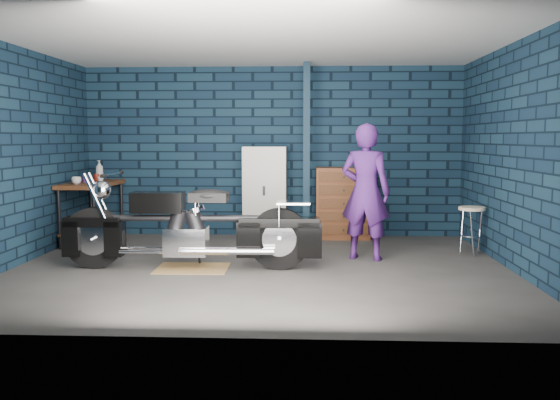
% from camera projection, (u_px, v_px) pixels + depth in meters
% --- Properties ---
extents(ground, '(6.00, 6.00, 0.00)m').
position_uv_depth(ground, '(260.00, 269.00, 7.15)').
color(ground, '#43413F').
rests_on(ground, ground).
extents(room_walls, '(6.02, 5.01, 2.71)m').
position_uv_depth(room_walls, '(263.00, 112.00, 7.50)').
color(room_walls, '#0F2032').
rests_on(room_walls, ground).
extents(support_post, '(0.10, 0.10, 2.70)m').
position_uv_depth(support_post, '(306.00, 153.00, 8.92)').
color(support_post, '#102433').
rests_on(support_post, ground).
extents(workbench, '(0.60, 1.40, 0.91)m').
position_uv_depth(workbench, '(93.00, 212.00, 8.95)').
color(workbench, brown).
rests_on(workbench, ground).
extents(drip_mat, '(0.87, 0.66, 0.01)m').
position_uv_depth(drip_mat, '(192.00, 268.00, 7.15)').
color(drip_mat, olive).
rests_on(drip_mat, ground).
extents(motorcycle, '(2.65, 0.76, 1.16)m').
position_uv_depth(motorcycle, '(192.00, 221.00, 7.09)').
color(motorcycle, black).
rests_on(motorcycle, ground).
extents(person, '(0.75, 0.61, 1.76)m').
position_uv_depth(person, '(365.00, 192.00, 7.62)').
color(person, '#461B68').
rests_on(person, ground).
extents(storage_bin, '(0.43, 0.31, 0.27)m').
position_uv_depth(storage_bin, '(82.00, 239.00, 8.48)').
color(storage_bin, gray).
rests_on(storage_bin, ground).
extents(locker, '(0.67, 0.48, 1.44)m').
position_uv_depth(locker, '(265.00, 192.00, 9.29)').
color(locker, '#BCB9B0').
rests_on(locker, ground).
extents(tool_chest, '(0.83, 0.46, 1.11)m').
position_uv_depth(tool_chest, '(343.00, 203.00, 9.25)').
color(tool_chest, brown).
rests_on(tool_chest, ground).
extents(shop_stool, '(0.45, 0.45, 0.65)m').
position_uv_depth(shop_stool, '(471.00, 231.00, 7.98)').
color(shop_stool, beige).
rests_on(shop_stool, ground).
extents(cup_a, '(0.17, 0.17, 0.11)m').
position_uv_depth(cup_a, '(76.00, 180.00, 8.52)').
color(cup_a, beige).
rests_on(cup_a, workbench).
extents(cup_b, '(0.11, 0.11, 0.09)m').
position_uv_depth(cup_b, '(100.00, 180.00, 8.84)').
color(cup_b, beige).
rests_on(cup_b, workbench).
extents(mug_purple, '(0.09, 0.09, 0.11)m').
position_uv_depth(mug_purple, '(85.00, 178.00, 8.86)').
color(mug_purple, '#5D1A6B').
rests_on(mug_purple, workbench).
extents(mug_red, '(0.10, 0.10, 0.11)m').
position_uv_depth(mug_red, '(96.00, 178.00, 9.09)').
color(mug_red, maroon).
rests_on(mug_red, workbench).
extents(bottle, '(0.13, 0.13, 0.32)m').
position_uv_depth(bottle, '(99.00, 170.00, 9.24)').
color(bottle, gray).
rests_on(bottle, workbench).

